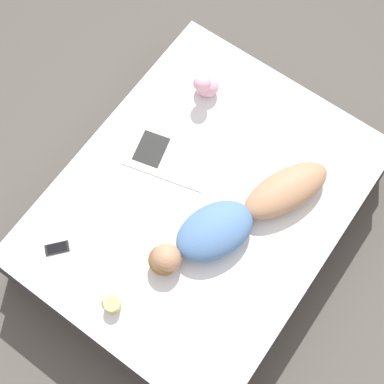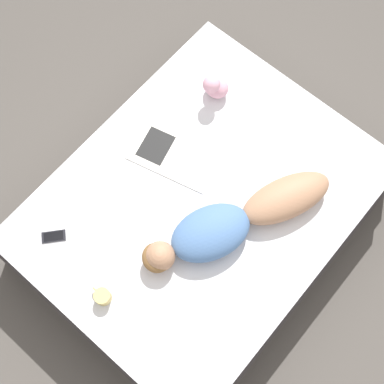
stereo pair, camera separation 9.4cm
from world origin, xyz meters
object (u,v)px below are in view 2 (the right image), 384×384
Objects in this scene: person at (235,222)px; cell_phone at (54,236)px; open_magazine at (174,154)px; coffee_mug at (102,296)px.

cell_phone is at bearing 68.03° from person.
person is 0.58m from open_magazine.
coffee_mug reaches higher than open_magazine.
coffee_mug is (-0.27, 0.91, 0.04)m from open_magazine.
cell_phone is at bearing 63.16° from open_magazine.
person is 1.05m from cell_phone.
person is at bearing -109.97° from coffee_mug.
open_magazine is 4.03× the size of cell_phone.
cell_phone is at bearing -7.98° from coffee_mug.
cell_phone is (0.46, -0.06, -0.04)m from coffee_mug.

